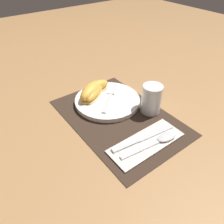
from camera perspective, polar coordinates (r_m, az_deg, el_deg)
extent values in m
plane|color=#A37547|center=(0.74, 1.73, -1.43)|extent=(3.00, 3.00, 0.00)
cube|color=#38281E|center=(0.74, 1.73, -1.31)|extent=(0.45, 0.30, 0.00)
cylinder|color=white|center=(0.80, -1.20, 3.04)|extent=(0.24, 0.24, 0.02)
cylinder|color=silver|center=(0.74, 10.28, 3.37)|extent=(0.07, 0.07, 0.10)
cylinder|color=#F9AD19|center=(0.76, 9.97, 1.07)|extent=(0.06, 0.06, 0.03)
cube|color=silver|center=(0.65, 8.94, -7.87)|extent=(0.09, 0.23, 0.00)
cube|color=silver|center=(0.63, 3.50, -8.72)|extent=(0.03, 0.09, 0.01)
cube|color=silver|center=(0.68, 11.15, -5.39)|extent=(0.03, 0.13, 0.01)
cube|color=silver|center=(0.63, 7.33, -9.70)|extent=(0.03, 0.13, 0.01)
ellipsoid|color=silver|center=(0.67, 14.11, -6.29)|extent=(0.04, 0.07, 0.01)
cube|color=silver|center=(0.77, -1.12, 2.41)|extent=(0.09, 0.09, 0.00)
cube|color=silver|center=(0.84, 0.15, 5.98)|extent=(0.07, 0.07, 0.00)
ellipsoid|color=#F4DB84|center=(0.83, -4.36, 5.63)|extent=(0.05, 0.12, 0.01)
ellipsoid|color=#F9B242|center=(0.82, -4.41, 6.58)|extent=(0.04, 0.12, 0.04)
ellipsoid|color=#F4DB84|center=(0.81, -4.39, 4.54)|extent=(0.11, 0.13, 0.01)
ellipsoid|color=#F9B242|center=(0.80, -4.44, 5.38)|extent=(0.10, 0.12, 0.04)
ellipsoid|color=#F4DB84|center=(0.81, -5.41, 4.51)|extent=(0.11, 0.14, 0.01)
ellipsoid|color=#F9B242|center=(0.80, -5.49, 5.62)|extent=(0.10, 0.13, 0.05)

